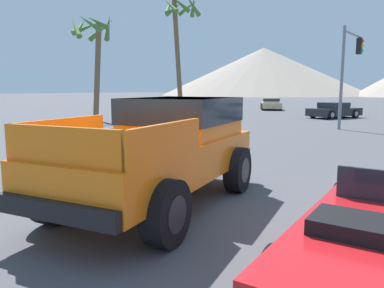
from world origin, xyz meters
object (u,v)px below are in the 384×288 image
Objects in this scene: parked_car_tan at (271,104)px; orange_pickup_truck at (167,143)px; parked_car_dark at (334,110)px; palm_tree_tall at (180,27)px; palm_tree_short at (93,42)px; traffic_light_crosswalk at (351,59)px.

orange_pickup_truck is at bearing 83.14° from parked_car_tan.
orange_pickup_truck is at bearing -57.48° from parked_car_dark.
parked_car_dark is 0.49× the size of palm_tree_tall.
palm_tree_short is at bearing -102.74° from palm_tree_tall.
palm_tree_short is at bearing -111.37° from parked_car_dark.
parked_car_tan is 0.69× the size of palm_tree_short.
parked_car_tan is at bearing 82.10° from palm_tree_tall.
palm_tree_tall is at bearing 84.64° from traffic_light_crosswalk.
traffic_light_crosswalk is 15.60m from palm_tree_short.
parked_car_dark is 0.84× the size of traffic_light_crosswalk.
orange_pickup_truck is at bearing -175.94° from traffic_light_crosswalk.
orange_pickup_truck reaches higher than parked_car_dark.
traffic_light_crosswalk is at bearing 100.01° from parked_car_tan.
parked_car_tan is 0.89× the size of traffic_light_crosswalk.
palm_tree_short is at bearing 111.55° from traffic_light_crosswalk.
traffic_light_crosswalk is 0.58× the size of palm_tree_tall.
palm_tree_short is (-15.61, 10.68, 4.02)m from orange_pickup_truck.
palm_tree_tall is (-14.05, 17.60, 5.64)m from orange_pickup_truck.
palm_tree_tall reaches higher than traffic_light_crosswalk.
parked_car_dark is at bearing 45.56° from palm_tree_short.
parked_car_tan reaches higher than parked_car_dark.
orange_pickup_truck is 16.63m from traffic_light_crosswalk.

